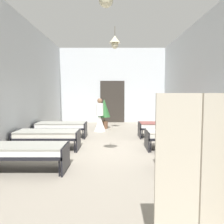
{
  "coord_description": "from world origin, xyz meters",
  "views": [
    {
      "loc": [
        -0.02,
        -6.83,
        1.7
      ],
      "look_at": [
        0.0,
        -0.15,
        1.15
      ],
      "focal_mm": 36.86,
      "sensor_mm": 36.0,
      "label": 1
    }
  ],
  "objects_px": {
    "bed_right_row_0": "(202,151)",
    "bed_left_row_0": "(22,151)",
    "patient_seated_primary": "(165,121)",
    "potted_plant": "(104,110)",
    "bed_left_row_2": "(61,126)",
    "nurse_near_aisle": "(99,119)",
    "bed_right_row_2": "(163,126)",
    "bed_right_row_1": "(177,135)",
    "privacy_screen": "(220,182)",
    "bed_left_row_1": "(47,135)"
  },
  "relations": [
    {
      "from": "bed_left_row_0",
      "to": "potted_plant",
      "type": "bearing_deg",
      "value": 75.32
    },
    {
      "from": "privacy_screen",
      "to": "potted_plant",
      "type": "bearing_deg",
      "value": 81.44
    },
    {
      "from": "nurse_near_aisle",
      "to": "bed_left_row_2",
      "type": "bearing_deg",
      "value": 153.3
    },
    {
      "from": "bed_right_row_0",
      "to": "patient_seated_primary",
      "type": "xyz_separation_m",
      "value": [
        -0.35,
        1.95,
        0.43
      ]
    },
    {
      "from": "bed_right_row_1",
      "to": "privacy_screen",
      "type": "bearing_deg",
      "value": -101.42
    },
    {
      "from": "bed_left_row_1",
      "to": "bed_left_row_2",
      "type": "bearing_deg",
      "value": 90.0
    },
    {
      "from": "nurse_near_aisle",
      "to": "privacy_screen",
      "type": "height_order",
      "value": "privacy_screen"
    },
    {
      "from": "bed_right_row_2",
      "to": "patient_seated_primary",
      "type": "bearing_deg",
      "value": -100.74
    },
    {
      "from": "bed_right_row_0",
      "to": "bed_left_row_0",
      "type": "bearing_deg",
      "value": 180.0
    },
    {
      "from": "bed_right_row_1",
      "to": "bed_right_row_2",
      "type": "xyz_separation_m",
      "value": [
        0.0,
        1.9,
        0.0
      ]
    },
    {
      "from": "bed_right_row_2",
      "to": "bed_right_row_0",
      "type": "bearing_deg",
      "value": -90.0
    },
    {
      "from": "potted_plant",
      "to": "bed_right_row_1",
      "type": "bearing_deg",
      "value": -60.16
    },
    {
      "from": "bed_right_row_1",
      "to": "bed_left_row_1",
      "type": "bearing_deg",
      "value": 180.0
    },
    {
      "from": "bed_left_row_2",
      "to": "patient_seated_primary",
      "type": "xyz_separation_m",
      "value": [
        3.58,
        -1.85,
        0.43
      ]
    },
    {
      "from": "bed_right_row_2",
      "to": "privacy_screen",
      "type": "relative_size",
      "value": 1.12
    },
    {
      "from": "bed_right_row_1",
      "to": "patient_seated_primary",
      "type": "height_order",
      "value": "patient_seated_primary"
    },
    {
      "from": "bed_left_row_0",
      "to": "bed_left_row_2",
      "type": "distance_m",
      "value": 3.8
    },
    {
      "from": "bed_right_row_2",
      "to": "patient_seated_primary",
      "type": "xyz_separation_m",
      "value": [
        -0.35,
        -1.85,
        0.43
      ]
    },
    {
      "from": "bed_left_row_0",
      "to": "bed_left_row_2",
      "type": "bearing_deg",
      "value": 90.0
    },
    {
      "from": "bed_left_row_0",
      "to": "potted_plant",
      "type": "relative_size",
      "value": 1.35
    },
    {
      "from": "bed_left_row_0",
      "to": "patient_seated_primary",
      "type": "xyz_separation_m",
      "value": [
        3.58,
        1.95,
        0.43
      ]
    },
    {
      "from": "bed_left_row_0",
      "to": "potted_plant",
      "type": "height_order",
      "value": "potted_plant"
    },
    {
      "from": "bed_right_row_0",
      "to": "privacy_screen",
      "type": "height_order",
      "value": "privacy_screen"
    },
    {
      "from": "bed_right_row_2",
      "to": "nurse_near_aisle",
      "type": "xyz_separation_m",
      "value": [
        -2.52,
        1.42,
        0.09
      ]
    },
    {
      "from": "potted_plant",
      "to": "bed_right_row_2",
      "type": "bearing_deg",
      "value": -43.13
    },
    {
      "from": "potted_plant",
      "to": "bed_left_row_0",
      "type": "bearing_deg",
      "value": -104.68
    },
    {
      "from": "bed_left_row_2",
      "to": "nurse_near_aisle",
      "type": "xyz_separation_m",
      "value": [
        1.41,
        1.42,
        0.09
      ]
    },
    {
      "from": "bed_left_row_0",
      "to": "bed_right_row_0",
      "type": "bearing_deg",
      "value": 0.0
    },
    {
      "from": "bed_right_row_2",
      "to": "potted_plant",
      "type": "distance_m",
      "value": 3.26
    },
    {
      "from": "bed_left_row_2",
      "to": "bed_right_row_2",
      "type": "bearing_deg",
      "value": 0.0
    },
    {
      "from": "bed_right_row_2",
      "to": "potted_plant",
      "type": "bearing_deg",
      "value": 136.87
    },
    {
      "from": "patient_seated_primary",
      "to": "privacy_screen",
      "type": "bearing_deg",
      "value": -97.19
    },
    {
      "from": "bed_left_row_1",
      "to": "potted_plant",
      "type": "distance_m",
      "value": 4.42
    },
    {
      "from": "patient_seated_primary",
      "to": "bed_left_row_0",
      "type": "bearing_deg",
      "value": -151.36
    },
    {
      "from": "nurse_near_aisle",
      "to": "bed_right_row_1",
      "type": "bearing_deg",
      "value": -124.64
    },
    {
      "from": "bed_left_row_2",
      "to": "privacy_screen",
      "type": "bearing_deg",
      "value": -65.72
    },
    {
      "from": "patient_seated_primary",
      "to": "potted_plant",
      "type": "distance_m",
      "value": 4.52
    },
    {
      "from": "bed_left_row_2",
      "to": "potted_plant",
      "type": "xyz_separation_m",
      "value": [
        1.57,
        2.21,
        0.45
      ]
    },
    {
      "from": "bed_right_row_0",
      "to": "potted_plant",
      "type": "bearing_deg",
      "value": 111.41
    },
    {
      "from": "bed_left_row_2",
      "to": "nurse_near_aisle",
      "type": "relative_size",
      "value": 1.28
    },
    {
      "from": "privacy_screen",
      "to": "bed_left_row_2",
      "type": "bearing_deg",
      "value": 96.66
    },
    {
      "from": "bed_right_row_0",
      "to": "nurse_near_aisle",
      "type": "distance_m",
      "value": 5.79
    },
    {
      "from": "bed_right_row_0",
      "to": "bed_left_row_1",
      "type": "distance_m",
      "value": 4.36
    },
    {
      "from": "bed_left_row_2",
      "to": "patient_seated_primary",
      "type": "bearing_deg",
      "value": -27.28
    },
    {
      "from": "patient_seated_primary",
      "to": "potted_plant",
      "type": "xyz_separation_m",
      "value": [
        -2.01,
        4.05,
        0.02
      ]
    },
    {
      "from": "bed_left_row_1",
      "to": "nurse_near_aisle",
      "type": "xyz_separation_m",
      "value": [
        1.41,
        3.32,
        0.09
      ]
    },
    {
      "from": "bed_left_row_2",
      "to": "bed_right_row_2",
      "type": "height_order",
      "value": "same"
    },
    {
      "from": "bed_right_row_1",
      "to": "patient_seated_primary",
      "type": "distance_m",
      "value": 0.56
    },
    {
      "from": "privacy_screen",
      "to": "bed_right_row_1",
      "type": "bearing_deg",
      "value": 60.96
    },
    {
      "from": "patient_seated_primary",
      "to": "potted_plant",
      "type": "height_order",
      "value": "potted_plant"
    }
  ]
}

